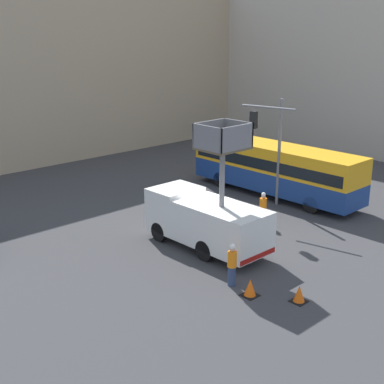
# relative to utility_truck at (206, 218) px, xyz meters

# --- Properties ---
(ground_plane) EXTENTS (120.00, 120.00, 0.00)m
(ground_plane) POSITION_rel_utility_truck_xyz_m (0.60, 0.61, -1.51)
(ground_plane) COLOR #38383A
(utility_truck) EXTENTS (2.37, 6.32, 6.11)m
(utility_truck) POSITION_rel_utility_truck_xyz_m (0.00, 0.00, 0.00)
(utility_truck) COLOR silver
(utility_truck) RESTS_ON ground_plane
(city_bus) EXTENTS (2.56, 11.46, 3.17)m
(city_bus) POSITION_rel_utility_truck_xyz_m (8.94, 3.00, 0.35)
(city_bus) COLOR navy
(city_bus) RESTS_ON ground_plane
(traffic_light_pole) EXTENTS (3.41, 3.15, 6.21)m
(traffic_light_pole) POSITION_rel_utility_truck_xyz_m (6.57, 1.57, 2.68)
(traffic_light_pole) COLOR slate
(traffic_light_pole) RESTS_ON ground_plane
(road_worker_near_truck) EXTENTS (0.38, 0.38, 1.81)m
(road_worker_near_truck) POSITION_rel_utility_truck_xyz_m (-1.95, -3.47, -0.60)
(road_worker_near_truck) COLOR navy
(road_worker_near_truck) RESTS_ON ground_plane
(road_worker_directing) EXTENTS (0.38, 0.38, 1.78)m
(road_worker_directing) POSITION_rel_utility_truck_xyz_m (4.43, 0.19, -0.62)
(road_worker_directing) COLOR navy
(road_worker_directing) RESTS_ON ground_plane
(traffic_cone_near_truck) EXTENTS (0.58, 0.58, 0.66)m
(traffic_cone_near_truck) POSITION_rel_utility_truck_xyz_m (-1.08, -6.15, -1.20)
(traffic_cone_near_truck) COLOR black
(traffic_cone_near_truck) RESTS_ON ground_plane
(traffic_cone_mid_road) EXTENTS (0.61, 0.61, 0.70)m
(traffic_cone_mid_road) POSITION_rel_utility_truck_xyz_m (-2.07, -4.55, -1.18)
(traffic_cone_mid_road) COLOR black
(traffic_cone_mid_road) RESTS_ON ground_plane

